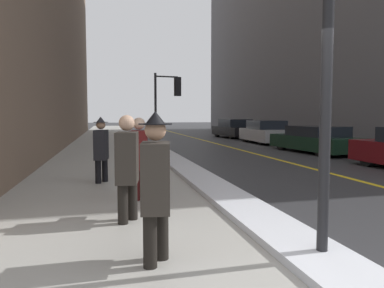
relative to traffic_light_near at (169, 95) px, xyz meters
The scene contains 11 objects.
sidewalk_slab 3.90m from the traffic_light_near, behind, with size 4.00×80.00×0.01m.
road_centre_stripe 4.01m from the traffic_light_near, ahead, with size 0.16×80.00×0.00m.
snow_bank_curb 9.13m from the traffic_light_near, 94.49° to the right, with size 0.82×14.47×0.11m.
traffic_light_near is the anchor object (origin of this frame).
pedestrian_in_fedora 14.12m from the traffic_light_near, 99.85° to the right, with size 0.37×0.54×1.64m.
pedestrian_with_shoulder_bag 12.53m from the traffic_light_near, 102.13° to the right, with size 0.38×0.75×1.60m.
pedestrian_in_glasses 11.06m from the traffic_light_near, 102.24° to the right, with size 0.37×0.54×1.55m.
pedestrian_trailing 9.40m from the traffic_light_near, 109.24° to the right, with size 0.35×0.52×1.56m.
parked_car_dark_green 6.96m from the traffic_light_near, 29.56° to the right, with size 2.13×4.78×1.14m.
parked_car_silver 6.62m from the traffic_light_near, 20.54° to the left, with size 1.86×4.27×1.30m.
parked_car_black 9.80m from the traffic_light_near, 52.05° to the left, with size 2.18×4.44×1.32m.
Camera 1 is at (-1.95, -2.89, 1.59)m, focal length 35.00 mm.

